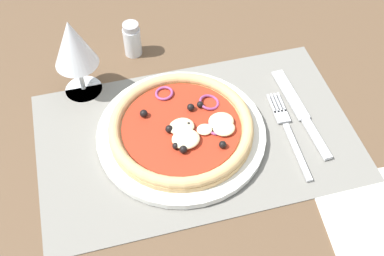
{
  "coord_description": "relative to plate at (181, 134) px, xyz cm",
  "views": [
    {
      "loc": [
        -12.95,
        -46.59,
        62.31
      ],
      "look_at": [
        -0.7,
        0.0,
        2.52
      ],
      "focal_mm": 45.79,
      "sensor_mm": 36.0,
      "label": 1
    }
  ],
  "objects": [
    {
      "name": "pepper_shaker",
      "position": [
        -3.78,
        21.69,
        2.29
      ],
      "size": [
        3.2,
        3.2,
        6.7
      ],
      "color": "silver",
      "rests_on": "ground_plane"
    },
    {
      "name": "plate",
      "position": [
        0.0,
        0.0,
        0.0
      ],
      "size": [
        26.95,
        26.95,
        1.12
      ],
      "primitive_type": "cylinder",
      "color": "silver",
      "rests_on": "placemat"
    },
    {
      "name": "napkin",
      "position": [
        23.56,
        -20.22,
        -0.78
      ],
      "size": [
        16.77,
        15.37,
        0.36
      ],
      "primitive_type": "cube",
      "rotation": [
        0.0,
        0.0,
        -0.09
      ],
      "color": "silver",
      "rests_on": "ground_plane"
    },
    {
      "name": "wine_glass",
      "position": [
        -13.91,
        14.59,
        9.33
      ],
      "size": [
        7.2,
        7.2,
        14.9
      ],
      "color": "silver",
      "rests_on": "ground_plane"
    },
    {
      "name": "knife",
      "position": [
        20.4,
        -0.15,
        -0.31
      ],
      "size": [
        2.5,
        20.05,
        0.62
      ],
      "rotation": [
        0.0,
        0.0,
        1.61
      ],
      "color": "silver",
      "rests_on": "placemat"
    },
    {
      "name": "fork",
      "position": [
        16.93,
        -3.27,
        -0.34
      ],
      "size": [
        2.47,
        18.05,
        0.44
      ],
      "rotation": [
        0.0,
        0.0,
        1.52
      ],
      "color": "silver",
      "rests_on": "placemat"
    },
    {
      "name": "pizza",
      "position": [
        0.14,
        -0.06,
        1.67
      ],
      "size": [
        22.88,
        22.88,
        2.59
      ],
      "color": "tan",
      "rests_on": "plate"
    },
    {
      "name": "ground_plane",
      "position": [
        2.34,
        -0.53,
        -2.16
      ],
      "size": [
        190.0,
        140.0,
        2.4
      ],
      "primitive_type": "cube",
      "color": "brown"
    },
    {
      "name": "placemat",
      "position": [
        2.34,
        -0.53,
        -0.76
      ],
      "size": [
        50.46,
        31.03,
        0.4
      ],
      "primitive_type": "cube",
      "color": "slate",
      "rests_on": "ground_plane"
    }
  ]
}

